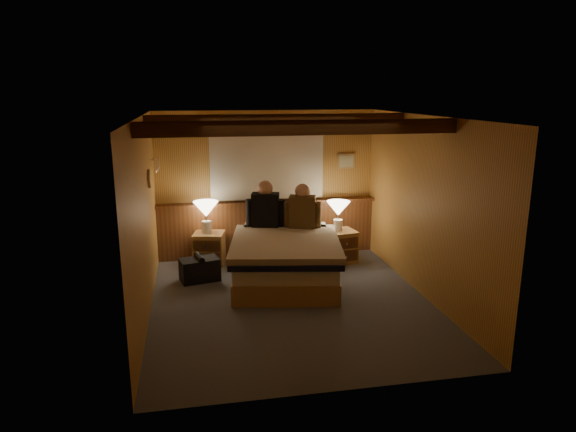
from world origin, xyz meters
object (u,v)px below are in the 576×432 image
object	(u,v)px
bed	(286,259)
person_left	(265,207)
nightstand_left	(209,249)
lamp_left	(206,211)
nightstand_right	(340,246)
person_right	(302,209)
duffel_bag	(200,269)
lamp_right	(338,210)

from	to	relation	value
bed	person_left	world-z (taller)	person_left
nightstand_left	lamp_left	distance (m)	0.62
nightstand_right	person_right	distance (m)	0.97
bed	person_right	size ratio (longest dim) A/B	3.05
nightstand_left	person_left	size ratio (longest dim) A/B	0.73
person_left	person_right	xyz separation A→B (m)	(0.54, -0.17, -0.02)
nightstand_right	duffel_bag	bearing A→B (deg)	-179.06
person_left	duffel_bag	xyz separation A→B (m)	(-1.04, -0.44, -0.78)
nightstand_left	person_left	distance (m)	1.15
lamp_left	person_right	size ratio (longest dim) A/B	0.73
bed	nightstand_left	xyz separation A→B (m)	(-1.05, 1.00, -0.09)
nightstand_right	person_right	bearing A→B (deg)	-175.94
lamp_left	duffel_bag	bearing A→B (deg)	-101.14
nightstand_left	nightstand_right	world-z (taller)	nightstand_right
lamp_right	duffel_bag	bearing A→B (deg)	-168.85
lamp_right	duffel_bag	distance (m)	2.35
lamp_right	person_left	distance (m)	1.17
person_left	nightstand_left	bearing A→B (deg)	176.27
bed	person_left	distance (m)	0.96
nightstand_left	duffel_bag	world-z (taller)	nightstand_left
person_right	nightstand_left	bearing A→B (deg)	179.45
lamp_right	person_right	world-z (taller)	person_right
bed	lamp_left	bearing A→B (deg)	147.35
nightstand_right	nightstand_left	bearing A→B (deg)	162.32
nightstand_left	lamp_left	world-z (taller)	lamp_left
nightstand_left	person_right	xyz separation A→B (m)	(1.42, -0.45, 0.68)
person_left	person_right	size ratio (longest dim) A/B	1.05
person_left	duffel_bag	bearing A→B (deg)	-143.19
person_right	lamp_right	bearing A→B (deg)	32.11
nightstand_right	person_right	xyz separation A→B (m)	(-0.67, -0.17, 0.68)
person_left	bed	bearing A→B (deg)	-61.91
bed	lamp_right	world-z (taller)	lamp_right
nightstand_right	lamp_right	size ratio (longest dim) A/B	1.11
bed	nightstand_right	world-z (taller)	bed
bed	nightstand_left	world-z (taller)	bed
lamp_right	person_right	xyz separation A→B (m)	(-0.62, -0.17, 0.08)
bed	person_left	size ratio (longest dim) A/B	2.90
lamp_right	person_right	size ratio (longest dim) A/B	0.69
bed	nightstand_left	distance (m)	1.45
nightstand_right	person_left	size ratio (longest dim) A/B	0.73
bed	person_right	xyz separation A→B (m)	(0.36, 0.55, 0.60)
duffel_bag	person_right	bearing A→B (deg)	-3.43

